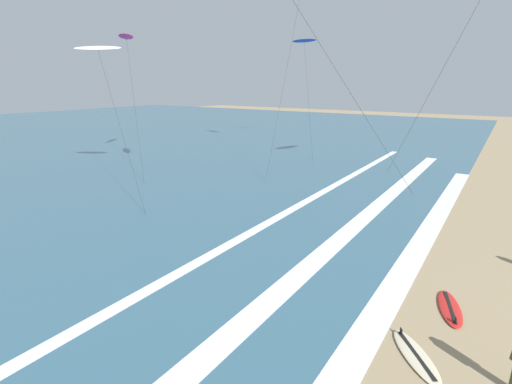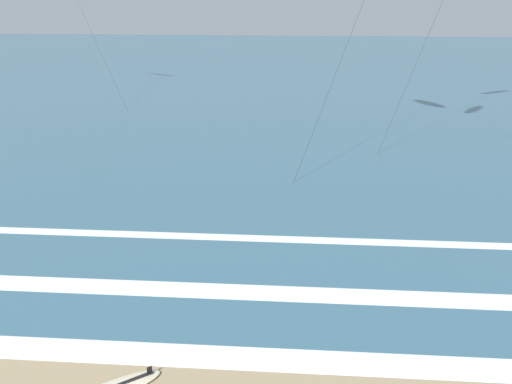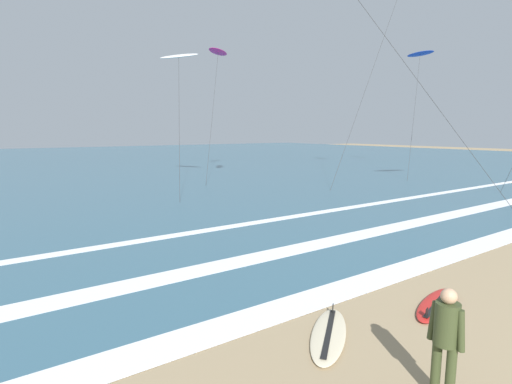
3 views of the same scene
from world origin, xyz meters
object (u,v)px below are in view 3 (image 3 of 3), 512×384
Objects in this scene: kite_blue_high_left at (420,55)px; surfboard_right_spare at (438,304)px; kite_magenta_distant_high at (218,52)px; surfboard_foreground_flat at (329,334)px; surfer_foreground_main at (446,335)px; kite_white_far_right at (179,57)px.

surfboard_right_spare is at bearing -145.47° from kite_blue_high_left.
kite_blue_high_left is at bearing 34.53° from surfboard_right_spare.
surfboard_right_spare is at bearing -110.40° from kite_magenta_distant_high.
kite_magenta_distant_high is at bearing 64.07° from surfboard_foreground_flat.
kite_blue_high_left reaches higher than surfer_foreground_main.
surfboard_foreground_flat is (-0.04, 2.09, -0.91)m from surfer_foreground_main.
surfboard_foreground_flat is at bearing -108.23° from kite_white_far_right.
surfboard_foreground_flat is 24.78m from kite_white_far_right.
kite_white_far_right is at bearing 173.96° from kite_blue_high_left.
kite_blue_high_left reaches higher than kite_magenta_distant_high.
kite_blue_high_left is 1.19× the size of kite_white_far_right.
surfboard_right_spare is at bearing -101.31° from kite_white_far_right.
kite_white_far_right is at bearing 73.34° from surfer_foreground_main.
surfboard_foreground_flat is 38.74m from kite_blue_high_left.
surfer_foreground_main is at bearing -88.95° from surfboard_foreground_flat.
kite_magenta_distant_high reaches higher than surfboard_foreground_flat.
kite_white_far_right is at bearing 71.77° from surfboard_foreground_flat.
surfboard_right_spare is 0.23× the size of kite_white_far_right.
kite_magenta_distant_high is (12.44, 25.59, 10.05)m from surfboard_foreground_flat.
surfboard_right_spare is at bearing -8.40° from surfboard_foreground_flat.
kite_blue_high_left is at bearing -17.68° from kite_magenta_distant_high.
kite_white_far_right is (4.49, 22.46, 8.68)m from surfboard_right_spare.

